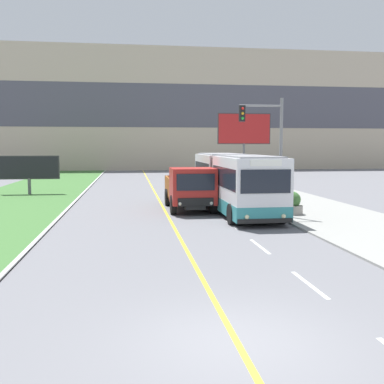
{
  "coord_description": "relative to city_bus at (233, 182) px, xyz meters",
  "views": [
    {
      "loc": [
        -1.96,
        -7.93,
        3.68
      ],
      "look_at": [
        1.1,
        14.11,
        1.4
      ],
      "focal_mm": 42.0,
      "sensor_mm": 36.0,
      "label": 1
    }
  ],
  "objects": [
    {
      "name": "billboard_small",
      "position": [
        -13.54,
        10.14,
        0.37
      ],
      "size": [
        4.53,
        0.24,
        2.95
      ],
      "color": "#59595B",
      "rests_on": "ground_plane"
    },
    {
      "name": "city_bus",
      "position": [
        0.0,
        0.0,
        0.0
      ],
      "size": [
        2.73,
        12.82,
        3.21
      ],
      "color": "silver",
      "rests_on": "ground_plane"
    },
    {
      "name": "billboard_large",
      "position": [
        5.6,
        19.27,
        3.6
      ],
      "size": [
        5.44,
        0.24,
        6.98
      ],
      "color": "#59595B",
      "rests_on": "ground_plane"
    },
    {
      "name": "planter_round_second",
      "position": [
        2.55,
        2.67,
        -1.05
      ],
      "size": [
        1.08,
        1.08,
        1.16
      ],
      "color": "gray",
      "rests_on": "sidewalk_right"
    },
    {
      "name": "planter_round_third",
      "position": [
        2.47,
        8.05,
        -1.04
      ],
      "size": [
        1.09,
        1.09,
        1.18
      ],
      "color": "gray",
      "rests_on": "sidewalk_right"
    },
    {
      "name": "planter_round_near",
      "position": [
        2.61,
        -2.7,
        -1.02
      ],
      "size": [
        1.09,
        1.09,
        1.21
      ],
      "color": "gray",
      "rests_on": "sidewalk_right"
    },
    {
      "name": "traffic_light_mast",
      "position": [
        1.13,
        -3.15,
        2.25
      ],
      "size": [
        2.28,
        0.32,
        6.1
      ],
      "color": "slate",
      "rests_on": "ground_plane"
    },
    {
      "name": "apartment_block_background",
      "position": [
        -3.96,
        47.28,
        7.69
      ],
      "size": [
        80.0,
        8.04,
        18.63
      ],
      "color": "#BCAD93",
      "rests_on": "ground_plane"
    },
    {
      "name": "lane_marking_centre",
      "position": [
        -3.64,
        -15.98,
        -1.63
      ],
      "size": [
        2.88,
        140.0,
        0.01
      ],
      "color": "gold",
      "rests_on": "ground_plane"
    },
    {
      "name": "ground_plane",
      "position": [
        -3.96,
        -17.42,
        -1.63
      ],
      "size": [
        300.0,
        300.0,
        0.0
      ],
      "primitive_type": "plane",
      "color": "slate"
    },
    {
      "name": "dump_truck",
      "position": [
        -2.53,
        -0.33,
        -0.38
      ],
      "size": [
        2.47,
        6.44,
        2.49
      ],
      "color": "black",
      "rests_on": "ground_plane"
    }
  ]
}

